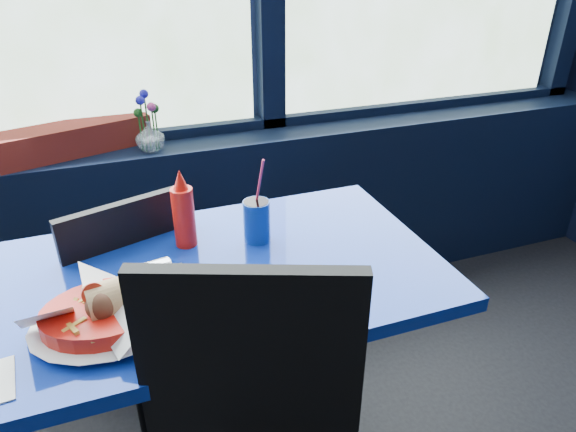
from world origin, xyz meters
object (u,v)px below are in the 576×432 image
Objects in this scene: near_table at (219,324)px; chair_near_back at (147,289)px; soda_cup at (257,220)px; flower_vase at (149,133)px; food_basket at (112,310)px; planter_box at (74,138)px; ketchup_bottle at (183,213)px.

chair_near_back reaches higher than near_table.
chair_near_back is 3.40× the size of soda_cup.
food_basket is at bearing -102.07° from flower_vase.
flower_vase is at bearing 106.55° from soda_cup.
planter_box is 0.28m from flower_vase.
soda_cup is at bearing 35.80° from near_table.
planter_box is at bearing 121.57° from soda_cup.
food_basket is 1.54× the size of ketchup_bottle.
soda_cup is at bearing -73.45° from flower_vase.
chair_near_back is at bearing 145.85° from soda_cup.
ketchup_bottle reaches higher than chair_near_back.
soda_cup is (0.15, 0.11, 0.25)m from near_table.
chair_near_back is at bearing -90.89° from planter_box.
ketchup_bottle reaches higher than near_table.
soda_cup is (0.32, -0.22, 0.31)m from chair_near_back.
near_table is 3.38× the size of food_basket.
ketchup_bottle is at bearing 167.07° from soda_cup.
planter_box reaches higher than food_basket.
near_table is 4.64× the size of soda_cup.
planter_box reaches higher than near_table.
soda_cup is (0.48, -0.78, -0.04)m from planter_box.
chair_near_back is 0.62m from flower_vase.
soda_cup is at bearing 128.14° from chair_near_back.
chair_near_back is 2.48× the size of food_basket.
chair_near_back is 0.69m from planter_box.
flower_vase is 0.98m from food_basket.
flower_vase is 0.74m from soda_cup.
near_table is at bearing 42.48° from food_basket.
food_basket is at bearing 60.75° from chair_near_back.
planter_box is 2.45× the size of ketchup_bottle.
food_basket reaches higher than near_table.
soda_cup is (0.21, -0.71, -0.06)m from flower_vase.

